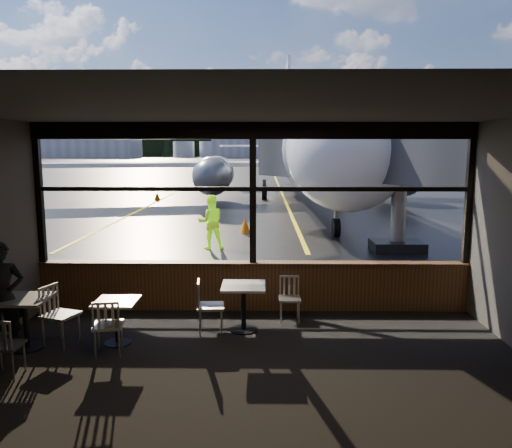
{
  "coord_description": "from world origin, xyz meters",
  "views": [
    {
      "loc": [
        0.19,
        -9.12,
        3.02
      ],
      "look_at": [
        0.04,
        1.0,
        1.5
      ],
      "focal_mm": 35.0,
      "sensor_mm": 36.0,
      "label": 1
    }
  ],
  "objects_px": {
    "cafe_table_left": "(26,323)",
    "chair_near_n": "(290,299)",
    "cafe_table_mid": "(117,322)",
    "jet_bridge": "(380,170)",
    "airliner": "(305,105)",
    "chair_near_w": "(211,307)",
    "ground_crew": "(211,222)",
    "cafe_table_near": "(244,308)",
    "passenger": "(2,297)",
    "chair_mid_w": "(61,316)",
    "chair_mid_s": "(108,326)",
    "cone_wing": "(157,196)",
    "cone_nose": "(245,225)",
    "chair_left_s": "(6,346)"
  },
  "relations": [
    {
      "from": "chair_near_n",
      "to": "jet_bridge",
      "type": "bearing_deg",
      "value": -116.06
    },
    {
      "from": "chair_mid_w",
      "to": "chair_near_w",
      "type": "bearing_deg",
      "value": 121.77
    },
    {
      "from": "cafe_table_left",
      "to": "chair_near_w",
      "type": "height_order",
      "value": "chair_near_w"
    },
    {
      "from": "chair_mid_s",
      "to": "ground_crew",
      "type": "xyz_separation_m",
      "value": [
        0.68,
        8.02,
        0.39
      ]
    },
    {
      "from": "cafe_table_mid",
      "to": "chair_mid_s",
      "type": "relative_size",
      "value": 0.8
    },
    {
      "from": "cafe_table_mid",
      "to": "ground_crew",
      "type": "distance_m",
      "value": 7.66
    },
    {
      "from": "cafe_table_left",
      "to": "chair_mid_w",
      "type": "distance_m",
      "value": 0.5
    },
    {
      "from": "passenger",
      "to": "ground_crew",
      "type": "xyz_separation_m",
      "value": [
        2.27,
        7.95,
        -0.02
      ]
    },
    {
      "from": "chair_near_w",
      "to": "chair_near_n",
      "type": "distance_m",
      "value": 1.47
    },
    {
      "from": "jet_bridge",
      "to": "cafe_table_mid",
      "type": "bearing_deg",
      "value": -128.32
    },
    {
      "from": "chair_near_n",
      "to": "cone_nose",
      "type": "bearing_deg",
      "value": -83.6
    },
    {
      "from": "chair_near_n",
      "to": "cone_nose",
      "type": "height_order",
      "value": "chair_near_n"
    },
    {
      "from": "airliner",
      "to": "chair_near_n",
      "type": "distance_m",
      "value": 21.64
    },
    {
      "from": "chair_mid_w",
      "to": "ground_crew",
      "type": "height_order",
      "value": "ground_crew"
    },
    {
      "from": "cafe_table_mid",
      "to": "chair_left_s",
      "type": "height_order",
      "value": "chair_left_s"
    },
    {
      "from": "chair_left_s",
      "to": "cone_nose",
      "type": "distance_m",
      "value": 12.04
    },
    {
      "from": "airliner",
      "to": "passenger",
      "type": "xyz_separation_m",
      "value": [
        -6.28,
        -22.33,
        -4.71
      ]
    },
    {
      "from": "chair_near_w",
      "to": "cone_nose",
      "type": "bearing_deg",
      "value": 173.39
    },
    {
      "from": "chair_near_n",
      "to": "passenger",
      "type": "bearing_deg",
      "value": 17.49
    },
    {
      "from": "passenger",
      "to": "ground_crew",
      "type": "distance_m",
      "value": 8.26
    },
    {
      "from": "airliner",
      "to": "chair_mid_w",
      "type": "relative_size",
      "value": 38.26
    },
    {
      "from": "chair_near_n",
      "to": "chair_mid_s",
      "type": "relative_size",
      "value": 0.92
    },
    {
      "from": "cafe_table_mid",
      "to": "chair_near_w",
      "type": "distance_m",
      "value": 1.49
    },
    {
      "from": "jet_bridge",
      "to": "chair_left_s",
      "type": "distance_m",
      "value": 10.97
    },
    {
      "from": "cafe_table_near",
      "to": "cafe_table_left",
      "type": "relative_size",
      "value": 0.98
    },
    {
      "from": "chair_mid_s",
      "to": "cafe_table_mid",
      "type": "bearing_deg",
      "value": 78.61
    },
    {
      "from": "chair_near_w",
      "to": "cafe_table_left",
      "type": "bearing_deg",
      "value": -81.38
    },
    {
      "from": "passenger",
      "to": "cone_wing",
      "type": "bearing_deg",
      "value": 73.88
    },
    {
      "from": "cafe_table_near",
      "to": "cafe_table_mid",
      "type": "relative_size",
      "value": 1.13
    },
    {
      "from": "chair_mid_s",
      "to": "chair_mid_w",
      "type": "relative_size",
      "value": 0.92
    },
    {
      "from": "airliner",
      "to": "chair_mid_w",
      "type": "xyz_separation_m",
      "value": [
        -5.54,
        -22.07,
        -5.07
      ]
    },
    {
      "from": "cone_nose",
      "to": "cone_wing",
      "type": "relative_size",
      "value": 1.08
    },
    {
      "from": "passenger",
      "to": "ground_crew",
      "type": "height_order",
      "value": "passenger"
    },
    {
      "from": "chair_near_n",
      "to": "ground_crew",
      "type": "bearing_deg",
      "value": -72.8
    },
    {
      "from": "jet_bridge",
      "to": "cafe_table_mid",
      "type": "xyz_separation_m",
      "value": [
        -5.69,
        -7.2,
        -2.07
      ]
    },
    {
      "from": "airliner",
      "to": "chair_mid_s",
      "type": "bearing_deg",
      "value": -102.58
    },
    {
      "from": "cone_nose",
      "to": "cone_wing",
      "type": "distance_m",
      "value": 12.86
    },
    {
      "from": "cafe_table_left",
      "to": "chair_near_n",
      "type": "height_order",
      "value": "cafe_table_left"
    },
    {
      "from": "cafe_table_mid",
      "to": "chair_near_w",
      "type": "relative_size",
      "value": 0.77
    },
    {
      "from": "airliner",
      "to": "cafe_table_near",
      "type": "bearing_deg",
      "value": -98.01
    },
    {
      "from": "jet_bridge",
      "to": "chair_left_s",
      "type": "relative_size",
      "value": 13.2
    },
    {
      "from": "cafe_table_near",
      "to": "chair_mid_s",
      "type": "bearing_deg",
      "value": -153.23
    },
    {
      "from": "ground_crew",
      "to": "cafe_table_mid",
      "type": "bearing_deg",
      "value": 71.78
    },
    {
      "from": "cafe_table_mid",
      "to": "jet_bridge",
      "type": "bearing_deg",
      "value": 51.68
    },
    {
      "from": "airliner",
      "to": "cone_nose",
      "type": "height_order",
      "value": "airliner"
    },
    {
      "from": "airliner",
      "to": "cone_wing",
      "type": "height_order",
      "value": "airliner"
    },
    {
      "from": "chair_mid_w",
      "to": "chair_near_n",
      "type": "bearing_deg",
      "value": 126.19
    },
    {
      "from": "chair_near_n",
      "to": "passenger",
      "type": "height_order",
      "value": "passenger"
    },
    {
      "from": "cafe_table_near",
      "to": "passenger",
      "type": "distance_m",
      "value": 3.69
    },
    {
      "from": "jet_bridge",
      "to": "chair_near_n",
      "type": "xyz_separation_m",
      "value": [
        -2.94,
        -6.12,
        -2.02
      ]
    }
  ]
}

